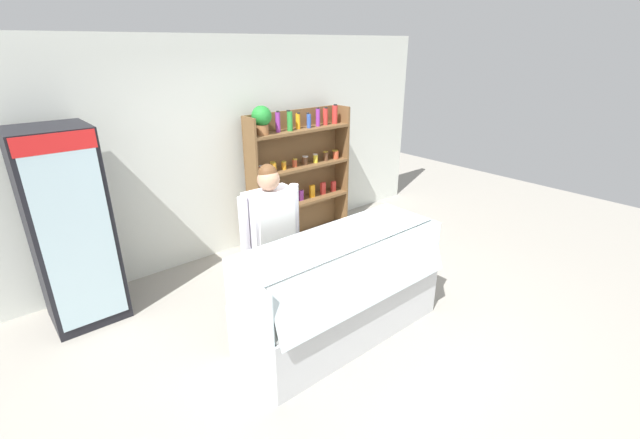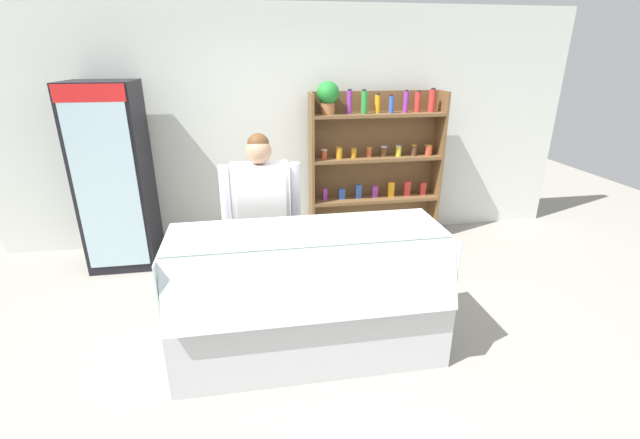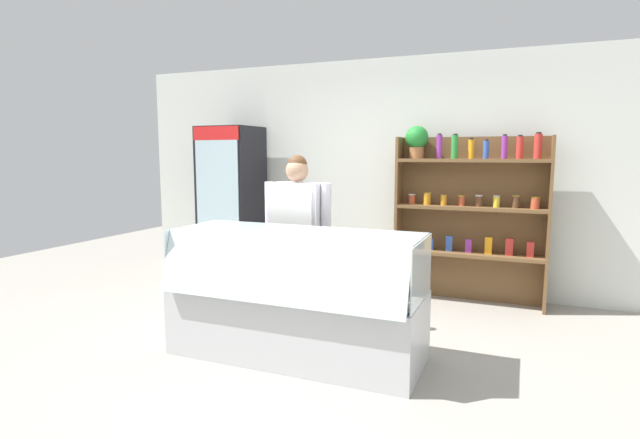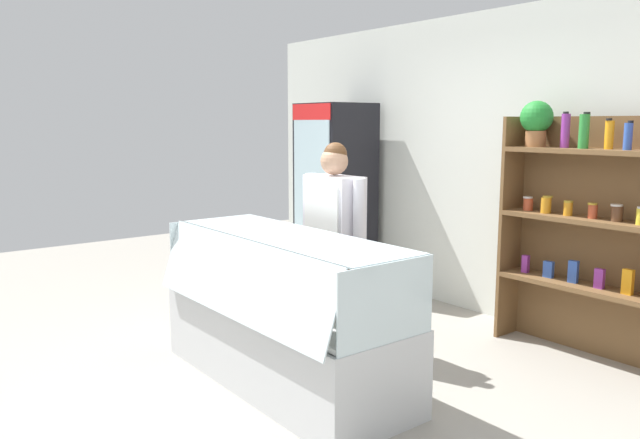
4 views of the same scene
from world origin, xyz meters
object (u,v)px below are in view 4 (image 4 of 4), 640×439
object	(u,v)px
drinks_fridge	(335,196)
shelving_unit	(600,217)
shop_clerk	(333,229)
deli_display_case	(283,337)

from	to	relation	value
drinks_fridge	shelving_unit	size ratio (longest dim) A/B	1.02
drinks_fridge	shop_clerk	size ratio (longest dim) A/B	1.21
deli_display_case	shop_clerk	world-z (taller)	shop_clerk
shelving_unit	shop_clerk	world-z (taller)	shelving_unit
deli_display_case	shop_clerk	bearing A→B (deg)	113.68
drinks_fridge	deli_display_case	bearing A→B (deg)	-46.89
shelving_unit	deli_display_case	bearing A→B (deg)	-117.02
shop_clerk	shelving_unit	bearing A→B (deg)	45.93
shelving_unit	shop_clerk	size ratio (longest dim) A/B	1.19
drinks_fridge	shelving_unit	world-z (taller)	drinks_fridge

